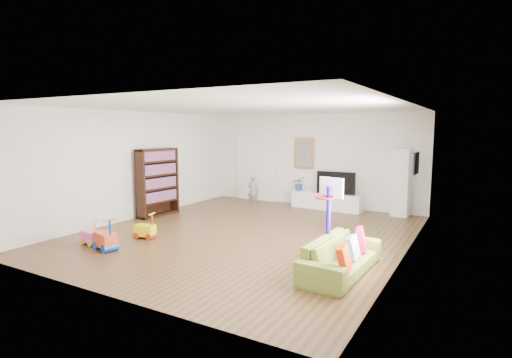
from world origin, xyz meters
The scene contains 25 objects.
floor centered at (0.00, 0.00, 0.00)m, with size 6.50×7.50×0.00m, color brown.
ceiling centered at (0.00, 0.00, 2.70)m, with size 6.50×7.50×0.00m, color white.
wall_back centered at (0.00, 3.75, 1.35)m, with size 6.50×0.00×2.70m, color silver.
wall_front centered at (0.00, -3.75, 1.35)m, with size 6.50×0.00×2.70m, color silver.
wall_left centered at (-3.25, 0.00, 1.35)m, with size 0.00×7.50×2.70m, color silver.
wall_right centered at (3.25, 0.00, 1.35)m, with size 0.00×7.50×2.70m, color silver.
navy_accent centered at (3.23, 1.40, 1.85)m, with size 0.01×3.20×1.70m, color black.
olive_wainscot centered at (3.23, 1.40, 0.50)m, with size 0.01×3.20×1.00m, color brown.
doorway centered at (-1.90, 3.71, 1.05)m, with size 1.45×0.06×2.10m, color white.
painting_back centered at (-0.25, 3.71, 1.55)m, with size 0.62×0.06×0.92m, color gold.
artwork_right centered at (3.17, 1.60, 1.55)m, with size 0.04×0.56×0.46m, color #7F3F8C.
media_console centered at (0.60, 3.40, 0.23)m, with size 2.01×0.50×0.47m, color white.
tall_cabinet centered at (2.58, 3.48, 0.87)m, with size 0.41×0.41×1.75m, color white.
bookshelf centered at (-2.93, 0.38, 0.88)m, with size 0.31×1.20×1.76m, color black.
sofa centered at (2.53, -1.33, 0.28)m, with size 1.89×0.74×0.55m, color olive.
basketball_hoop centered at (2.19, -1.26, 0.74)m, with size 0.51×0.62×1.48m, color #B4050E.
ride_on_yellow centered at (-1.63, -1.39, 0.27)m, with size 0.40×0.25×0.54m, color #F4FC13.
ride_on_orange centered at (-1.69, -2.34, 0.31)m, with size 0.46×0.29×0.62m, color red.
ride_on_pink centered at (-2.22, -2.25, 0.26)m, with size 0.39×0.24×0.52m, color #F362C0.
child centered at (-1.44, 2.73, 0.46)m, with size 0.34×0.22×0.92m, color gray.
tv centered at (0.88, 3.40, 0.78)m, with size 1.08×0.14×0.62m, color black.
vase_plant centered at (-0.25, 3.40, 0.67)m, with size 0.37×0.32×0.41m, color #20419B.
pillow_left centered at (2.75, -1.89, 0.43)m, with size 0.09×0.36×0.36m, color red.
pillow_center centered at (2.71, -1.30, 0.43)m, with size 0.09×0.35×0.35m, color silver.
pillow_right centered at (2.69, -0.77, 0.43)m, with size 0.10×0.37×0.37m, color red.
Camera 1 is at (4.38, -7.25, 2.26)m, focal length 28.00 mm.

